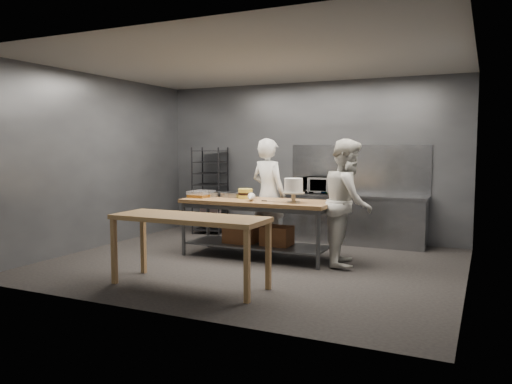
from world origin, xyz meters
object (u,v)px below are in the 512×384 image
Objects in this scene: speed_rack at (210,191)px; layer_cake at (245,194)px; work_table at (257,222)px; microwave at (318,185)px; chef_right at (348,202)px; frosted_cake_stand at (294,187)px; near_counter at (189,223)px; chef_behind at (268,194)px.

speed_rack reaches higher than layer_cake.
work_table is at bearing -42.61° from speed_rack.
work_table is at bearing -104.05° from microwave.
frosted_cake_stand is (-0.77, -0.24, 0.22)m from chef_right.
speed_rack is at bearing 144.02° from frosted_cake_stand.
chef_right is 8.12× the size of layer_cake.
chef_right is at bearing 17.14° from frosted_cake_stand.
microwave reaches higher than layer_cake.
chef_behind reaches higher than near_counter.
speed_rack is 0.93× the size of chef_right.
microwave is at bearing 19.18° from chef_right.
near_counter is 1.94m from frosted_cake_stand.
work_table is at bearing -22.00° from layer_cake.
layer_cake reaches higher than work_table.
speed_rack is at bearing 52.36° from chef_right.
chef_right reaches higher than frosted_cake_stand.
speed_rack reaches higher than frosted_cake_stand.
chef_right is at bearing 4.29° from work_table.
frosted_cake_stand is at bearing 152.98° from chef_behind.
work_table is 1.88m from microwave.
chef_behind reaches higher than layer_cake.
frosted_cake_stand is at bearing -14.17° from layer_cake.
chef_behind is at bearing 134.37° from frosted_cake_stand.
speed_rack is (-1.83, 1.69, 0.28)m from work_table.
speed_rack is 2.06m from chef_behind.
work_table is 0.74m from chef_behind.
near_counter is at bearing -112.22° from frosted_cake_stand.
near_counter is at bearing -91.59° from work_table.
chef_right is (1.44, 0.11, 0.37)m from work_table.
near_counter is 5.43× the size of frosted_cake_stand.
frosted_cake_stand is (0.67, -0.13, 0.58)m from work_table.
layer_cake is at bearing -112.71° from microwave.
frosted_cake_stand is (0.23, -1.90, 0.11)m from microwave.
speed_rack is (-1.78, 3.58, 0.04)m from near_counter.
near_counter is 8.65× the size of layer_cake.
chef_behind is 8.22× the size of layer_cake.
work_table is 6.51× the size of frosted_cake_stand.
near_counter is 1.07× the size of chef_right.
near_counter is (-0.05, -1.90, 0.24)m from work_table.
chef_right is 1.70m from layer_cake.
work_table is 1.26× the size of chef_behind.
chef_behind reaches higher than work_table.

